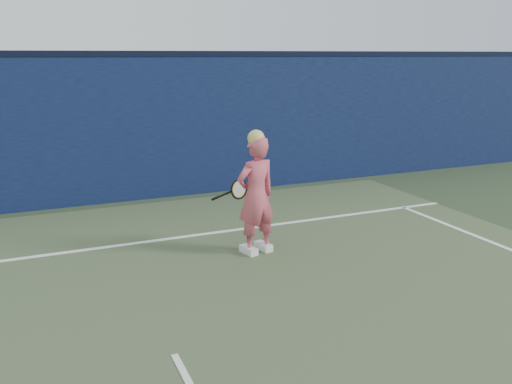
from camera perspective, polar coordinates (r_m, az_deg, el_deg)
name	(u,v)px	position (r m, az deg, el deg)	size (l,w,h in m)	color
backstop_wall	(88,132)	(9.78, -17.23, 6.08)	(24.00, 0.40, 2.50)	#0C1237
wall_cap	(82,54)	(9.70, -17.81, 13.70)	(24.00, 0.42, 0.10)	black
player	(256,195)	(6.98, 0.00, -0.31)	(0.63, 0.48, 1.63)	#CE5060
racket	(237,190)	(7.30, -2.00, 0.24)	(0.54, 0.14, 0.29)	black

